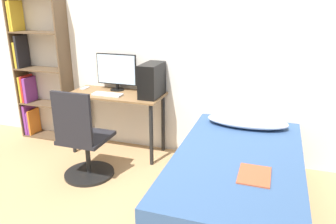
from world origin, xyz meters
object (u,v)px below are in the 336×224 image
Objects in this scene: bed at (236,183)px; monitor at (116,71)px; pc_tower at (152,80)px; office_chair at (84,146)px; keyboard at (107,94)px; bookshelf at (35,73)px.

monitor is (-1.60, 0.90, 0.73)m from bed.
pc_tower is at bearing -13.60° from monitor.
office_chair is 2.43× the size of pc_tower.
bookshelf is at bearing 169.45° from keyboard.
bookshelf is 3.65× the size of monitor.
keyboard reaches higher than bed.
keyboard is at bearing 92.07° from office_chair.
monitor is at bearing 91.44° from office_chair.
keyboard is (1.18, -0.22, -0.13)m from bookshelf.
monitor is at bearing 1.62° from bookshelf.
monitor is (1.18, 0.03, 0.10)m from bookshelf.
pc_tower reaches higher than keyboard.
monitor is at bearing 89.95° from keyboard.
pc_tower is at bearing 144.49° from bed.
office_chair is 0.49× the size of bed.
pc_tower is at bearing -3.04° from bookshelf.
bookshelf reaches higher than office_chair.
monitor is (-0.02, 0.85, 0.61)m from office_chair.
keyboard is 0.55m from pc_tower.
keyboard is (-0.02, 0.60, 0.39)m from office_chair.
bed is 5.63× the size of keyboard.
bed is 4.95× the size of pc_tower.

